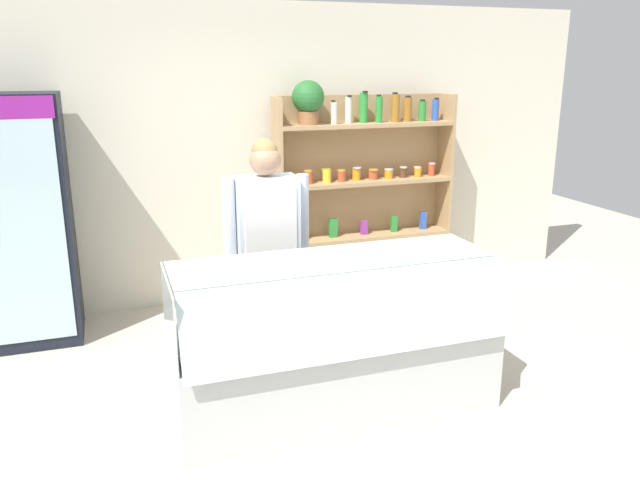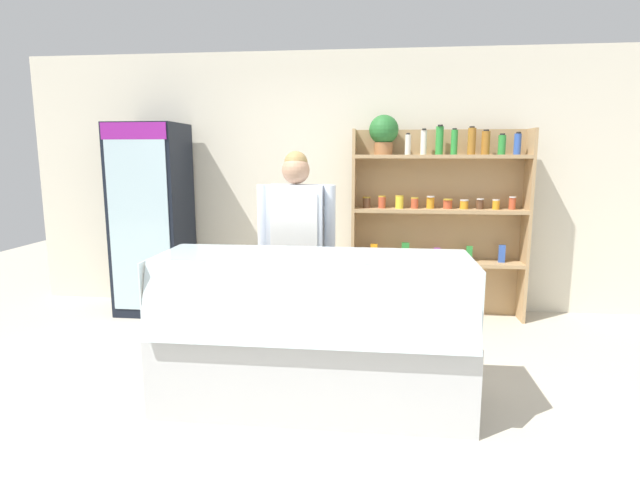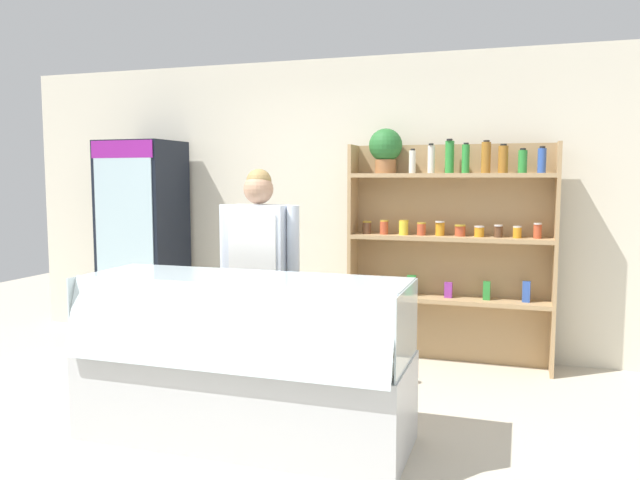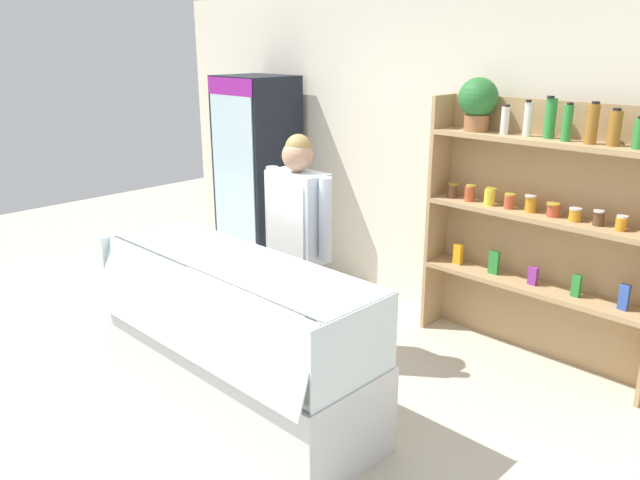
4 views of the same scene
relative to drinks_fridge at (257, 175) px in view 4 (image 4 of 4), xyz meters
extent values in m
plane|color=beige|center=(1.91, -1.80, -0.98)|extent=(12.00, 12.00, 0.00)
cube|color=silver|center=(1.91, 0.44, 0.37)|extent=(6.80, 0.10, 2.70)
cube|color=black|center=(0.00, 0.01, 0.00)|extent=(0.69, 0.61, 1.96)
cube|color=silver|center=(0.00, -0.30, 0.00)|extent=(0.61, 0.01, 1.76)
cube|color=#8C1E8C|center=(0.00, -0.31, 0.89)|extent=(0.65, 0.01, 0.16)
cylinder|color=silver|center=(-0.22, -0.24, -0.63)|extent=(0.07, 0.07, 0.20)
cylinder|color=purple|center=(-0.07, -0.24, -0.66)|extent=(0.05, 0.05, 0.15)
cylinder|color=purple|center=(0.07, -0.24, -0.65)|extent=(0.07, 0.07, 0.16)
cylinder|color=purple|center=(0.22, -0.24, -0.65)|extent=(0.05, 0.05, 0.16)
cylinder|color=orange|center=(-0.22, -0.24, -0.13)|extent=(0.05, 0.05, 0.15)
cylinder|color=silver|center=(-0.07, -0.24, -0.14)|extent=(0.05, 0.05, 0.15)
cylinder|color=#9E6623|center=(0.07, -0.24, -0.11)|extent=(0.06, 0.06, 0.21)
cylinder|color=red|center=(0.22, -0.24, -0.12)|extent=(0.06, 0.06, 0.18)
cylinder|color=red|center=(-0.22, -0.24, 0.40)|extent=(0.06, 0.06, 0.18)
cylinder|color=#9E6623|center=(-0.07, -0.24, 0.39)|extent=(0.06, 0.06, 0.16)
cylinder|color=#3356B2|center=(0.07, -0.24, 0.41)|extent=(0.06, 0.06, 0.21)
cylinder|color=purple|center=(0.22, -0.24, 0.41)|extent=(0.06, 0.06, 0.20)
cube|color=tan|center=(2.93, 0.26, -0.03)|extent=(1.72, 0.02, 1.89)
cube|color=tan|center=(2.08, 0.12, -0.03)|extent=(0.03, 0.28, 1.89)
cube|color=tan|center=(2.93, 0.12, -0.41)|extent=(1.66, 0.28, 0.04)
cube|color=tan|center=(2.93, 0.12, 0.12)|extent=(1.66, 0.28, 0.04)
cube|color=tan|center=(2.93, 0.12, 0.65)|extent=(1.66, 0.28, 0.04)
cylinder|color=#996038|center=(2.37, 0.12, 0.72)|extent=(0.18, 0.18, 0.12)
sphere|color=#286A2D|center=(2.37, 0.12, 0.91)|extent=(0.29, 0.29, 0.29)
cylinder|color=silver|center=(2.61, 0.10, 0.76)|extent=(0.06, 0.06, 0.19)
cylinder|color=black|center=(2.61, 0.12, 0.86)|extent=(0.04, 0.04, 0.02)
cylinder|color=silver|center=(2.76, 0.13, 0.78)|extent=(0.06, 0.06, 0.23)
cylinder|color=black|center=(2.76, 0.12, 0.91)|extent=(0.04, 0.04, 0.02)
cylinder|color=#2D8C38|center=(2.91, 0.14, 0.80)|extent=(0.07, 0.07, 0.27)
cylinder|color=black|center=(2.91, 0.12, 0.94)|extent=(0.05, 0.05, 0.02)
cylinder|color=#2D8C38|center=(3.05, 0.10, 0.78)|extent=(0.06, 0.06, 0.23)
cylinder|color=black|center=(3.05, 0.12, 0.91)|extent=(0.04, 0.04, 0.02)
cylinder|color=#9E6623|center=(3.21, 0.10, 0.79)|extent=(0.08, 0.08, 0.25)
cylinder|color=black|center=(3.21, 0.12, 0.93)|extent=(0.05, 0.05, 0.02)
cylinder|color=#9E6623|center=(3.35, 0.12, 0.78)|extent=(0.08, 0.08, 0.22)
cylinder|color=black|center=(3.35, 0.12, 0.89)|extent=(0.05, 0.05, 0.02)
cylinder|color=#2D8C38|center=(3.50, 0.11, 0.76)|extent=(0.07, 0.07, 0.18)
cylinder|color=brown|center=(2.21, 0.10, 0.19)|extent=(0.08, 0.08, 0.10)
cylinder|color=gold|center=(2.21, 0.12, 0.24)|extent=(0.08, 0.08, 0.01)
cylinder|color=#BF4C2D|center=(2.37, 0.10, 0.19)|extent=(0.07, 0.07, 0.11)
cylinder|color=gold|center=(2.37, 0.12, 0.25)|extent=(0.07, 0.07, 0.01)
cylinder|color=yellow|center=(2.54, 0.10, 0.19)|extent=(0.08, 0.08, 0.12)
cylinder|color=gold|center=(2.54, 0.12, 0.26)|extent=(0.08, 0.08, 0.01)
cylinder|color=#BF4C2D|center=(2.69, 0.11, 0.18)|extent=(0.07, 0.07, 0.10)
cylinder|color=gold|center=(2.69, 0.12, 0.24)|extent=(0.08, 0.08, 0.01)
cylinder|color=orange|center=(2.85, 0.13, 0.19)|extent=(0.08, 0.08, 0.11)
cylinder|color=silver|center=(2.85, 0.12, 0.25)|extent=(0.08, 0.08, 0.01)
cylinder|color=#BF4C2D|center=(3.01, 0.13, 0.18)|extent=(0.09, 0.09, 0.09)
cylinder|color=gold|center=(3.01, 0.12, 0.23)|extent=(0.09, 0.09, 0.01)
cylinder|color=orange|center=(3.17, 0.12, 0.18)|extent=(0.08, 0.08, 0.08)
cylinder|color=silver|center=(3.17, 0.12, 0.22)|extent=(0.08, 0.08, 0.01)
cylinder|color=brown|center=(3.32, 0.12, 0.18)|extent=(0.07, 0.07, 0.09)
cylinder|color=silver|center=(3.32, 0.12, 0.23)|extent=(0.07, 0.07, 0.01)
cylinder|color=orange|center=(3.47, 0.11, 0.18)|extent=(0.07, 0.07, 0.09)
cylinder|color=silver|center=(3.47, 0.12, 0.23)|extent=(0.07, 0.07, 0.01)
cube|color=orange|center=(2.30, 0.12, -0.31)|extent=(0.07, 0.05, 0.16)
cube|color=#2D8C38|center=(2.61, 0.12, -0.30)|extent=(0.08, 0.04, 0.18)
cube|color=purple|center=(2.93, 0.12, -0.33)|extent=(0.07, 0.04, 0.13)
cube|color=#2D8C38|center=(3.24, 0.12, -0.31)|extent=(0.06, 0.04, 0.16)
cube|color=#3356B2|center=(3.56, 0.12, -0.31)|extent=(0.07, 0.05, 0.17)
cube|color=silver|center=(1.91, -1.82, -0.70)|extent=(2.03, 0.71, 0.55)
cube|color=white|center=(1.91, -1.82, -0.41)|extent=(1.97, 0.65, 0.03)
cube|color=silver|center=(1.91, -2.15, -0.20)|extent=(1.99, 0.16, 0.47)
cube|color=silver|center=(1.91, -1.77, 0.02)|extent=(1.99, 0.55, 0.01)
cube|color=silver|center=(0.90, -1.82, -0.20)|extent=(0.01, 0.67, 0.45)
cube|color=silver|center=(2.91, -1.82, -0.20)|extent=(0.01, 0.67, 0.45)
cube|color=beige|center=(1.06, -1.73, -0.37)|extent=(0.16, 0.14, 0.04)
cube|color=white|center=(1.06, -1.94, -0.37)|extent=(0.05, 0.03, 0.02)
cube|color=tan|center=(1.27, -1.73, -0.37)|extent=(0.16, 0.14, 0.05)
cube|color=white|center=(1.27, -1.94, -0.37)|extent=(0.05, 0.03, 0.02)
cube|color=tan|center=(1.48, -1.73, -0.37)|extent=(0.16, 0.13, 0.04)
cube|color=white|center=(1.48, -1.94, -0.37)|extent=(0.05, 0.03, 0.02)
cube|color=tan|center=(1.70, -1.73, -0.37)|extent=(0.16, 0.12, 0.05)
cube|color=white|center=(1.70, -1.94, -0.37)|extent=(0.05, 0.03, 0.02)
cube|color=tan|center=(1.91, -1.73, -0.37)|extent=(0.16, 0.14, 0.05)
cube|color=white|center=(1.91, -1.94, -0.37)|extent=(0.05, 0.03, 0.02)
cube|color=tan|center=(2.12, -1.73, -0.37)|extent=(0.17, 0.14, 0.05)
cube|color=white|center=(2.12, -1.94, -0.37)|extent=(0.05, 0.03, 0.02)
cube|color=beige|center=(2.33, -1.73, -0.37)|extent=(0.16, 0.14, 0.05)
cube|color=white|center=(2.33, -1.94, -0.37)|extent=(0.05, 0.03, 0.02)
cube|color=beige|center=(2.54, -1.73, -0.37)|extent=(0.16, 0.13, 0.05)
cube|color=white|center=(2.54, -1.94, -0.37)|extent=(0.05, 0.03, 0.02)
cube|color=tan|center=(2.76, -1.73, -0.37)|extent=(0.16, 0.13, 0.04)
cube|color=white|center=(2.76, -1.94, -0.37)|extent=(0.05, 0.03, 0.02)
cylinder|color=#C1706B|center=(1.07, -1.92, -0.34)|extent=(0.20, 0.14, 0.11)
cylinder|color=#C1706B|center=(1.29, -1.92, -0.33)|extent=(0.15, 0.14, 0.13)
cylinder|color=#C1706B|center=(1.51, -1.92, -0.33)|extent=(0.16, 0.14, 0.12)
cylinder|color=white|center=(2.41, -1.90, -0.30)|extent=(0.07, 0.07, 0.19)
cylinder|color=white|center=(2.51, -1.90, -0.29)|extent=(0.07, 0.07, 0.20)
cylinder|color=#4C4233|center=(1.58, -1.04, -0.59)|extent=(0.13, 0.13, 0.77)
cylinder|color=#4C4233|center=(1.78, -1.04, -0.59)|extent=(0.13, 0.13, 0.77)
cube|color=silver|center=(1.68, -1.04, 0.11)|extent=(0.43, 0.24, 0.64)
cube|color=white|center=(1.68, -1.17, -0.23)|extent=(0.37, 0.01, 1.19)
cylinder|color=silver|center=(1.41, -1.04, 0.14)|extent=(0.09, 0.09, 0.57)
cylinder|color=silver|center=(1.95, -1.04, 0.14)|extent=(0.09, 0.09, 0.57)
sphere|color=tan|center=(1.68, -1.04, 0.55)|extent=(0.22, 0.22, 0.22)
sphere|color=#997A47|center=(1.68, -1.03, 0.60)|extent=(0.19, 0.19, 0.19)
camera|label=1|loc=(0.64, -5.21, 1.18)|focal=35.00mm
camera|label=2|loc=(2.30, -4.91, 0.66)|focal=28.00mm
camera|label=3|loc=(3.50, -5.21, 0.63)|focal=35.00mm
camera|label=4|loc=(4.76, -3.98, 1.31)|focal=35.00mm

